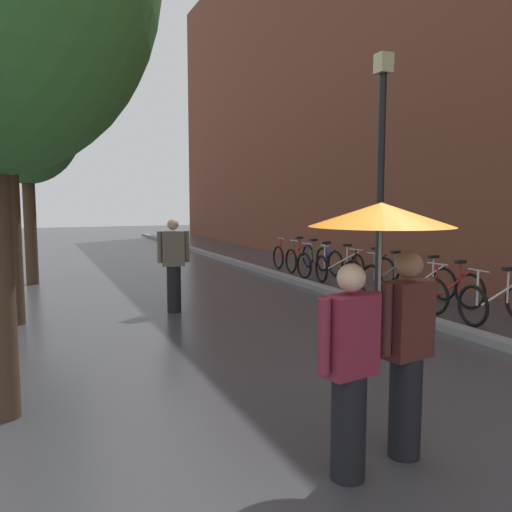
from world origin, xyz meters
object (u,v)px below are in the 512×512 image
object	(u,v)px
parked_bicycle_6	(320,263)
parked_bicycle_7	(307,259)
parked_bicycle_1	(452,292)
parked_bicycle_3	(388,277)
couple_under_umbrella	(380,296)
street_tree_2	(25,121)
parked_bicycle_0	(498,302)
parked_bicycle_2	(425,284)
parked_bicycle_4	(369,272)
street_lamp_post	(381,168)
pedestrian_walking_midground	(174,263)
parked_bicycle_5	(340,267)
street_tree_1	(4,91)
parked_bicycle_8	(293,256)

from	to	relation	value
parked_bicycle_6	parked_bicycle_7	bearing A→B (deg)	80.92
parked_bicycle_1	parked_bicycle_3	world-z (taller)	same
parked_bicycle_1	couple_under_umbrella	distance (m)	6.33
street_tree_2	parked_bicycle_0	world-z (taller)	street_tree_2
parked_bicycle_0	parked_bicycle_2	bearing A→B (deg)	84.88
parked_bicycle_3	parked_bicycle_4	distance (m)	0.91
parked_bicycle_2	parked_bicycle_7	xyz separation A→B (m)	(-0.01, 4.93, 0.00)
street_tree_2	parked_bicycle_0	xyz separation A→B (m)	(7.16, -7.67, -3.60)
parked_bicycle_1	street_lamp_post	bearing A→B (deg)	-179.88
parked_bicycle_1	pedestrian_walking_midground	size ratio (longest dim) A/B	0.67
parked_bicycle_5	street_lamp_post	distance (m)	4.87
street_tree_1	parked_bicycle_8	xyz separation A→B (m)	(7.64, 4.65, -3.45)
parked_bicycle_5	parked_bicycle_7	distance (m)	1.87
parked_bicycle_8	street_lamp_post	bearing A→B (deg)	-105.42
parked_bicycle_4	parked_bicycle_6	bearing A→B (deg)	96.77
parked_bicycle_4	street_tree_2	bearing A→B (deg)	153.17
parked_bicycle_0	street_lamp_post	world-z (taller)	street_lamp_post
parked_bicycle_2	street_lamp_post	xyz separation A→B (m)	(-1.84, -0.91, 2.23)
street_tree_2	parked_bicycle_8	world-z (taller)	street_tree_2
street_lamp_post	couple_under_umbrella	bearing A→B (deg)	-126.42
parked_bicycle_4	parked_bicycle_1	bearing A→B (deg)	-94.17
parked_bicycle_2	parked_bicycle_8	xyz separation A→B (m)	(0.04, 5.89, 0.00)
street_tree_2	parked_bicycle_8	bearing A→B (deg)	1.34
parked_bicycle_0	parked_bicycle_5	world-z (taller)	same
couple_under_umbrella	street_lamp_post	world-z (taller)	street_lamp_post
parked_bicycle_4	couple_under_umbrella	bearing A→B (deg)	-125.11
couple_under_umbrella	pedestrian_walking_midground	world-z (taller)	couple_under_umbrella
parked_bicycle_0	parked_bicycle_7	distance (m)	6.88
parked_bicycle_1	parked_bicycle_6	distance (m)	4.81
street_tree_2	parked_bicycle_7	world-z (taller)	street_tree_2
street_tree_2	parked_bicycle_2	xyz separation A→B (m)	(7.34, -5.72, -3.60)
parked_bicycle_3	parked_bicycle_5	size ratio (longest dim) A/B	1.02
parked_bicycle_3	parked_bicycle_8	world-z (taller)	same
parked_bicycle_4	parked_bicycle_7	xyz separation A→B (m)	(-0.07, 2.95, 0.00)
parked_bicycle_6	parked_bicycle_2	bearing A→B (deg)	-87.39
street_tree_1	street_lamp_post	size ratio (longest dim) A/B	1.17
parked_bicycle_2	parked_bicycle_0	bearing A→B (deg)	-95.12
parked_bicycle_2	parked_bicycle_8	size ratio (longest dim) A/B	1.03
parked_bicycle_7	parked_bicycle_3	bearing A→B (deg)	-91.04
street_tree_2	pedestrian_walking_midground	xyz separation A→B (m)	(2.43, -4.54, -3.06)
parked_bicycle_1	parked_bicycle_3	distance (m)	1.99
parked_bicycle_8	couple_under_umbrella	xyz separation A→B (m)	(-4.91, -10.91, 0.98)
couple_under_umbrella	parked_bicycle_3	bearing A→B (deg)	51.88
street_lamp_post	parked_bicycle_8	bearing A→B (deg)	74.58
parked_bicycle_2	parked_bicycle_5	bearing A→B (deg)	91.71
street_tree_1	parked_bicycle_0	distance (m)	8.79
parked_bicycle_0	parked_bicycle_7	bearing A→B (deg)	88.67
parked_bicycle_8	couple_under_umbrella	world-z (taller)	couple_under_umbrella
parked_bicycle_6	street_lamp_post	size ratio (longest dim) A/B	0.25
parked_bicycle_5	street_lamp_post	world-z (taller)	street_lamp_post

